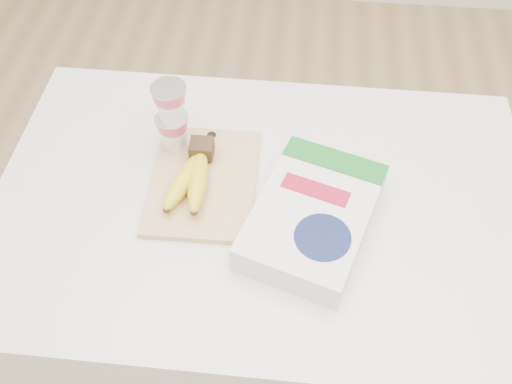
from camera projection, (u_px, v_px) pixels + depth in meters
table at (260, 297)px, 1.46m from camera, size 1.09×0.72×0.81m
cutting_board at (204, 182)px, 1.16m from camera, size 0.22×0.29×0.01m
bananas at (192, 176)px, 1.13m from camera, size 0.09×0.19×0.06m
yogurt_stack at (172, 116)px, 1.15m from camera, size 0.07×0.07×0.16m
cereal_box at (313, 216)px, 1.08m from camera, size 0.29×0.35×0.07m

